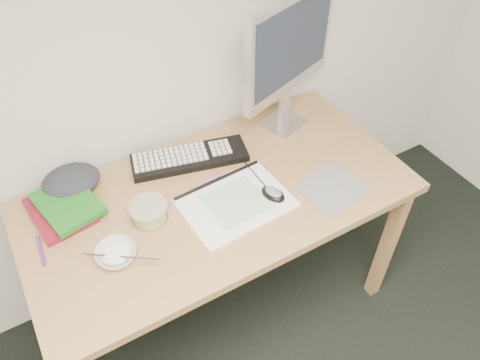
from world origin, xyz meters
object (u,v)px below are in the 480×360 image
at_px(sketchpad, 236,203).
at_px(desk, 220,209).
at_px(rice_bowl, 116,254).
at_px(keyboard, 190,158).
at_px(monitor, 289,49).

bearing_deg(sketchpad, desk, 109.50).
xyz_separation_m(sketchpad, rice_bowl, (-0.44, -0.01, 0.02)).
height_order(sketchpad, keyboard, keyboard).
xyz_separation_m(keyboard, rice_bowl, (-0.40, -0.30, 0.01)).
xyz_separation_m(sketchpad, monitor, (0.40, 0.30, 0.35)).
distance_m(monitor, rice_bowl, 0.96).
distance_m(desk, monitor, 0.65).
height_order(monitor, rice_bowl, monitor).
relative_size(sketchpad, keyboard, 0.84).
bearing_deg(sketchpad, rice_bowl, 178.39).
bearing_deg(keyboard, desk, -72.81).
height_order(keyboard, monitor, monitor).
bearing_deg(rice_bowl, sketchpad, 1.58).
xyz_separation_m(sketchpad, keyboard, (-0.04, 0.29, 0.01)).
height_order(desk, monitor, monitor).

